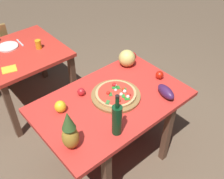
# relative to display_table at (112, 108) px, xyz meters

# --- Properties ---
(ground_plane) EXTENTS (10.00, 10.00, 0.00)m
(ground_plane) POSITION_rel_display_table_xyz_m (0.00, 0.00, -0.66)
(ground_plane) COLOR brown
(display_table) EXTENTS (1.30, 0.83, 0.75)m
(display_table) POSITION_rel_display_table_xyz_m (0.00, 0.00, 0.00)
(display_table) COLOR brown
(display_table) RESTS_ON ground_plane
(background_table) EXTENTS (0.85, 0.86, 0.75)m
(background_table) POSITION_rel_display_table_xyz_m (-0.23, 1.23, -0.03)
(background_table) COLOR brown
(background_table) RESTS_ON ground_plane
(pizza_board) EXTENTS (0.42, 0.42, 0.02)m
(pizza_board) POSITION_rel_display_table_xyz_m (0.05, 0.01, 0.10)
(pizza_board) COLOR olive
(pizza_board) RESTS_ON display_table
(pizza) EXTENTS (0.35, 0.35, 0.06)m
(pizza) POSITION_rel_display_table_xyz_m (0.06, 0.00, 0.13)
(pizza) COLOR tan
(pizza) RESTS_ON pizza_board
(wine_bottle) EXTENTS (0.08, 0.08, 0.36)m
(wine_bottle) POSITION_rel_display_table_xyz_m (-0.20, -0.29, 0.23)
(wine_bottle) COLOR #0C371A
(wine_bottle) RESTS_ON display_table
(pineapple_left) EXTENTS (0.12, 0.12, 0.34)m
(pineapple_left) POSITION_rel_display_table_xyz_m (-0.53, -0.19, 0.24)
(pineapple_left) COLOR #BC8B30
(pineapple_left) RESTS_ON display_table
(melon) EXTENTS (0.17, 0.17, 0.17)m
(melon) POSITION_rel_display_table_xyz_m (0.45, 0.29, 0.18)
(melon) COLOR #E1CF6D
(melon) RESTS_ON display_table
(bell_pepper) EXTENTS (0.09, 0.09, 0.10)m
(bell_pepper) POSITION_rel_display_table_xyz_m (-0.40, 0.17, 0.14)
(bell_pepper) COLOR yellow
(bell_pepper) RESTS_ON display_table
(eggplant) EXTENTS (0.13, 0.22, 0.09)m
(eggplant) POSITION_rel_display_table_xyz_m (0.39, -0.26, 0.14)
(eggplant) COLOR #411E4B
(eggplant) RESTS_ON display_table
(tomato_by_bottle) EXTENTS (0.07, 0.07, 0.07)m
(tomato_by_bottle) POSITION_rel_display_table_xyz_m (0.53, -0.06, 0.13)
(tomato_by_bottle) COLOR red
(tomato_by_bottle) RESTS_ON display_table
(tomato_near_board) EXTENTS (0.07, 0.07, 0.07)m
(tomato_near_board) POSITION_rel_display_table_xyz_m (-0.15, 0.22, 0.13)
(tomato_near_board) COLOR red
(tomato_near_board) RESTS_ON display_table
(tomato_at_corner) EXTENTS (0.06, 0.06, 0.06)m
(tomato_at_corner) POSITION_rel_display_table_xyz_m (0.59, 0.35, 0.12)
(tomato_at_corner) COLOR red
(tomato_at_corner) RESTS_ON display_table
(drinking_glass_juice) EXTENTS (0.06, 0.06, 0.10)m
(drinking_glass_juice) POSITION_rel_display_table_xyz_m (-0.06, 1.15, 0.14)
(drinking_glass_juice) COLOR gold
(drinking_glass_juice) RESTS_ON background_table
(dinner_plate) EXTENTS (0.22, 0.22, 0.02)m
(dinner_plate) POSITION_rel_display_table_xyz_m (-0.30, 1.39, 0.10)
(dinner_plate) COLOR white
(dinner_plate) RESTS_ON background_table
(knife_utensil) EXTENTS (0.02, 0.18, 0.01)m
(knife_utensil) POSITION_rel_display_table_xyz_m (-0.16, 1.39, 0.10)
(knife_utensil) COLOR silver
(knife_utensil) RESTS_ON background_table
(napkin_folded) EXTENTS (0.17, 0.15, 0.01)m
(napkin_folded) POSITION_rel_display_table_xyz_m (-0.47, 0.98, 0.10)
(napkin_folded) COLOR yellow
(napkin_folded) RESTS_ON background_table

